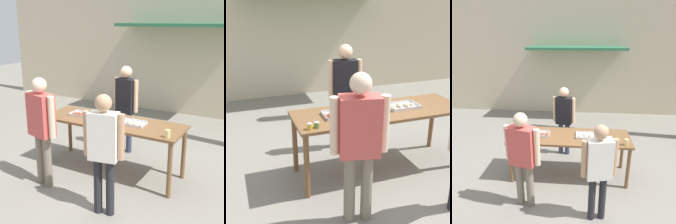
{
  "view_description": "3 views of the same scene",
  "coord_description": "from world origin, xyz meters",
  "views": [
    {
      "loc": [
        2.42,
        -4.28,
        2.52
      ],
      "look_at": [
        0.0,
        0.0,
        1.06
      ],
      "focal_mm": 50.0,
      "sensor_mm": 36.0,
      "label": 1
    },
    {
      "loc": [
        -1.9,
        -3.6,
        2.43
      ],
      "look_at": [
        -0.61,
        0.01,
        0.96
      ],
      "focal_mm": 50.0,
      "sensor_mm": 36.0,
      "label": 2
    },
    {
      "loc": [
        0.24,
        -3.96,
        2.86
      ],
      "look_at": [
        -0.18,
        0.87,
        1.11
      ],
      "focal_mm": 35.0,
      "sensor_mm": 36.0,
      "label": 3
    }
  ],
  "objects": [
    {
      "name": "ground_plane",
      "position": [
        0.0,
        0.0,
        0.0
      ],
      "size": [
        24.0,
        24.0,
        0.0
      ],
      "primitive_type": "plane",
      "color": "gray"
    },
    {
      "name": "building_facade_back",
      "position": [
        0.0,
        3.98,
        2.26
      ],
      "size": [
        12.0,
        1.11,
        4.5
      ],
      "color": "beige",
      "rests_on": "ground"
    },
    {
      "name": "serving_table",
      "position": [
        0.0,
        0.0,
        0.81
      ],
      "size": [
        2.42,
        0.81,
        0.91
      ],
      "color": "brown",
      "rests_on": "ground"
    },
    {
      "name": "food_tray_sausages",
      "position": [
        -0.61,
        0.01,
        0.93
      ],
      "size": [
        0.4,
        0.29,
        0.04
      ],
      "color": "silver",
      "rests_on": "serving_table"
    },
    {
      "name": "food_tray_buns",
      "position": [
        0.35,
        0.01,
        0.93
      ],
      "size": [
        0.45,
        0.29,
        0.06
      ],
      "color": "silver",
      "rests_on": "serving_table"
    },
    {
      "name": "condiment_jar_mustard",
      "position": [
        -1.08,
        -0.29,
        0.95
      ],
      "size": [
        0.06,
        0.06,
        0.08
      ],
      "color": "gold",
      "rests_on": "serving_table"
    },
    {
      "name": "condiment_jar_ketchup",
      "position": [
        -0.99,
        -0.28,
        0.95
      ],
      "size": [
        0.06,
        0.06,
        0.08
      ],
      "color": "#567A38",
      "rests_on": "serving_table"
    },
    {
      "name": "beer_cup",
      "position": [
        1.07,
        -0.29,
        0.97
      ],
      "size": [
        0.08,
        0.08,
        0.12
      ],
      "color": "#DBC67A",
      "rests_on": "serving_table"
    },
    {
      "name": "person_server_behind_table",
      "position": [
        -0.18,
        0.87,
        1.03
      ],
      "size": [
        0.53,
        0.26,
        1.7
      ],
      "rotation": [
        0.0,
        0.0,
        -0.16
      ],
      "color": "#333851",
      "rests_on": "ground"
    },
    {
      "name": "person_customer_holding_hotdog",
      "position": [
        -0.71,
        -0.92,
        1.02
      ],
      "size": [
        0.6,
        0.32,
        1.72
      ],
      "rotation": [
        0.0,
        0.0,
        2.91
      ],
      "color": "#756B5B",
      "rests_on": "ground"
    },
    {
      "name": "person_customer_with_cup",
      "position": [
        0.52,
        -1.13,
        1.0
      ],
      "size": [
        0.54,
        0.28,
        1.66
      ],
      "rotation": [
        0.0,
        0.0,
        3.33
      ],
      "color": "#232328",
      "rests_on": "ground"
    }
  ]
}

